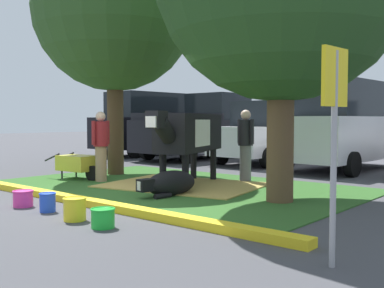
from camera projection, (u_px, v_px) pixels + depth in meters
name	position (u px, v px, depth m)	size (l,w,h in m)	color
ground_plane	(127.00, 199.00, 8.34)	(80.00, 80.00, 0.00)	#424247
grass_island	(176.00, 186.00, 9.86)	(7.60, 4.84, 0.02)	#2D5B23
curb_yellow	(75.00, 200.00, 7.91)	(8.80, 0.24, 0.12)	yellow
hay_bedding	(183.00, 185.00, 9.88)	(3.20, 2.40, 0.04)	tan
shade_tree_left	(114.00, 11.00, 11.78)	(4.12, 4.12, 6.29)	#4C3823
cow_holstein	(188.00, 133.00, 9.86)	(1.45, 3.04, 1.59)	black
calf_lying	(170.00, 183.00, 8.61)	(0.62, 1.33, 0.48)	black
person_handler	(101.00, 144.00, 10.53)	(0.34, 0.53, 1.62)	#9E7F5B
person_visitor_near	(246.00, 144.00, 10.48)	(0.51, 0.34, 1.65)	slate
wheelbarrow	(78.00, 164.00, 10.98)	(1.62, 0.69, 0.63)	gold
parking_sign	(334.00, 113.00, 4.39)	(0.07, 0.44, 2.11)	#99999E
bucket_pink	(23.00, 198.00, 7.58)	(0.34, 0.34, 0.27)	#EA3893
bucket_blue	(48.00, 202.00, 7.15)	(0.27, 0.27, 0.30)	blue
bucket_yellow	(75.00, 209.00, 6.53)	(0.34, 0.34, 0.33)	yellow
bucket_green	(103.00, 218.00, 6.09)	(0.33, 0.33, 0.26)	green
suv_black	(148.00, 124.00, 18.77)	(2.27, 4.68, 2.52)	black
pickup_truck_black	(203.00, 128.00, 17.02)	(2.39, 5.48, 2.42)	black
hatchback_white	(270.00, 133.00, 15.10)	(2.17, 4.47, 2.02)	silver
suv_dark_grey	(343.00, 125.00, 13.18)	(2.27, 4.68, 2.52)	silver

